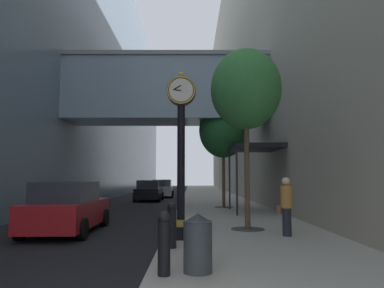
{
  "coord_description": "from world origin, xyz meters",
  "views": [
    {
      "loc": [
        0.82,
        -3.06,
        1.84
      ],
      "look_at": [
        0.78,
        18.71,
        3.89
      ],
      "focal_mm": 33.62,
      "sensor_mm": 36.0,
      "label": 1
    }
  ],
  "objects_px": {
    "bollard_nearest": "(165,242)",
    "car_black_far": "(150,191)",
    "street_tree_near": "(247,90)",
    "street_clock": "(182,145)",
    "street_tree_mid_near": "(224,130)",
    "pedestrian_walking": "(287,205)",
    "car_red_near": "(69,208)",
    "trash_bin": "(199,242)",
    "bollard_second": "(173,224)",
    "car_silver_mid": "(163,189)"
  },
  "relations": [
    {
      "from": "street_clock",
      "to": "car_black_far",
      "type": "xyz_separation_m",
      "value": [
        -3.13,
        18.77,
        -1.96
      ]
    },
    {
      "from": "bollard_nearest",
      "to": "trash_bin",
      "type": "bearing_deg",
      "value": 18.43
    },
    {
      "from": "bollard_second",
      "to": "pedestrian_walking",
      "type": "relative_size",
      "value": 0.65
    },
    {
      "from": "car_silver_mid",
      "to": "bollard_second",
      "type": "bearing_deg",
      "value": -84.77
    },
    {
      "from": "car_red_near",
      "to": "car_black_far",
      "type": "relative_size",
      "value": 0.99
    },
    {
      "from": "trash_bin",
      "to": "street_clock",
      "type": "bearing_deg",
      "value": 96.65
    },
    {
      "from": "car_red_near",
      "to": "car_black_far",
      "type": "height_order",
      "value": "car_red_near"
    },
    {
      "from": "street_tree_mid_near",
      "to": "street_clock",
      "type": "bearing_deg",
      "value": -101.27
    },
    {
      "from": "bollard_second",
      "to": "bollard_nearest",
      "type": "bearing_deg",
      "value": -90.0
    },
    {
      "from": "street_tree_near",
      "to": "car_black_far",
      "type": "bearing_deg",
      "value": 107.37
    },
    {
      "from": "street_clock",
      "to": "street_tree_mid_near",
      "type": "xyz_separation_m",
      "value": [
        2.16,
        10.82,
        1.87
      ]
    },
    {
      "from": "street_tree_near",
      "to": "car_red_near",
      "type": "relative_size",
      "value": 1.34
    },
    {
      "from": "bollard_second",
      "to": "car_black_far",
      "type": "relative_size",
      "value": 0.24
    },
    {
      "from": "car_red_near",
      "to": "trash_bin",
      "type": "bearing_deg",
      "value": -52.63
    },
    {
      "from": "pedestrian_walking",
      "to": "car_black_far",
      "type": "xyz_separation_m",
      "value": [
        -6.22,
        18.29,
        -0.24
      ]
    },
    {
      "from": "street_tree_near",
      "to": "trash_bin",
      "type": "relative_size",
      "value": 5.82
    },
    {
      "from": "trash_bin",
      "to": "pedestrian_walking",
      "type": "xyz_separation_m",
      "value": [
        2.67,
        4.05,
        0.37
      ]
    },
    {
      "from": "bollard_nearest",
      "to": "car_black_far",
      "type": "bearing_deg",
      "value": 97.46
    },
    {
      "from": "bollard_nearest",
      "to": "car_black_far",
      "type": "height_order",
      "value": "car_black_far"
    },
    {
      "from": "street_tree_near",
      "to": "car_red_near",
      "type": "xyz_separation_m",
      "value": [
        -6.05,
        0.2,
        -4.01
      ]
    },
    {
      "from": "street_tree_near",
      "to": "car_black_far",
      "type": "relative_size",
      "value": 1.33
    },
    {
      "from": "car_black_far",
      "to": "bollard_second",
      "type": "bearing_deg",
      "value": -81.63
    },
    {
      "from": "bollard_nearest",
      "to": "street_tree_near",
      "type": "distance_m",
      "value": 7.36
    },
    {
      "from": "street_clock",
      "to": "bollard_second",
      "type": "relative_size",
      "value": 4.3
    },
    {
      "from": "pedestrian_walking",
      "to": "car_red_near",
      "type": "height_order",
      "value": "pedestrian_walking"
    },
    {
      "from": "bollard_second",
      "to": "car_black_far",
      "type": "height_order",
      "value": "car_black_far"
    },
    {
      "from": "car_black_far",
      "to": "street_clock",
      "type": "bearing_deg",
      "value": -80.53
    },
    {
      "from": "bollard_nearest",
      "to": "street_clock",
      "type": "bearing_deg",
      "value": 87.3
    },
    {
      "from": "bollard_second",
      "to": "car_black_far",
      "type": "bearing_deg",
      "value": 98.37
    },
    {
      "from": "bollard_nearest",
      "to": "car_red_near",
      "type": "xyz_separation_m",
      "value": [
        -3.71,
        5.84,
        0.1
      ]
    },
    {
      "from": "street_clock",
      "to": "car_silver_mid",
      "type": "relative_size",
      "value": 1.18
    },
    {
      "from": "street_tree_mid_near",
      "to": "pedestrian_walking",
      "type": "distance_m",
      "value": 10.99
    },
    {
      "from": "car_red_near",
      "to": "bollard_second",
      "type": "bearing_deg",
      "value": -42.21
    },
    {
      "from": "street_clock",
      "to": "car_black_far",
      "type": "distance_m",
      "value": 19.13
    },
    {
      "from": "street_clock",
      "to": "street_tree_near",
      "type": "xyz_separation_m",
      "value": [
        2.16,
        1.86,
        2.07
      ]
    },
    {
      "from": "trash_bin",
      "to": "pedestrian_walking",
      "type": "relative_size",
      "value": 0.61
    },
    {
      "from": "street_tree_mid_near",
      "to": "car_black_far",
      "type": "relative_size",
      "value": 1.33
    },
    {
      "from": "street_tree_near",
      "to": "street_tree_mid_near",
      "type": "xyz_separation_m",
      "value": [
        0.0,
        8.96,
        -0.21
      ]
    },
    {
      "from": "pedestrian_walking",
      "to": "car_red_near",
      "type": "bearing_deg",
      "value": 167.19
    },
    {
      "from": "street_tree_mid_near",
      "to": "trash_bin",
      "type": "relative_size",
      "value": 5.85
    },
    {
      "from": "bollard_second",
      "to": "car_silver_mid",
      "type": "xyz_separation_m",
      "value": [
        -2.32,
        25.32,
        0.09
      ]
    },
    {
      "from": "street_tree_near",
      "to": "car_red_near",
      "type": "bearing_deg",
      "value": 178.09
    },
    {
      "from": "street_tree_mid_near",
      "to": "pedestrian_walking",
      "type": "bearing_deg",
      "value": -84.86
    },
    {
      "from": "bollard_second",
      "to": "pedestrian_walking",
      "type": "height_order",
      "value": "pedestrian_walking"
    },
    {
      "from": "street_tree_near",
      "to": "car_black_far",
      "type": "xyz_separation_m",
      "value": [
        -5.29,
        16.91,
        -4.04
      ]
    },
    {
      "from": "bollard_nearest",
      "to": "street_tree_mid_near",
      "type": "height_order",
      "value": "street_tree_mid_near"
    },
    {
      "from": "car_black_far",
      "to": "street_tree_mid_near",
      "type": "bearing_deg",
      "value": -56.36
    },
    {
      "from": "street_tree_near",
      "to": "street_tree_mid_near",
      "type": "bearing_deg",
      "value": 90.0
    },
    {
      "from": "street_clock",
      "to": "street_tree_mid_near",
      "type": "height_order",
      "value": "street_tree_mid_near"
    },
    {
      "from": "street_clock",
      "to": "bollard_nearest",
      "type": "relative_size",
      "value": 4.3
    }
  ]
}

